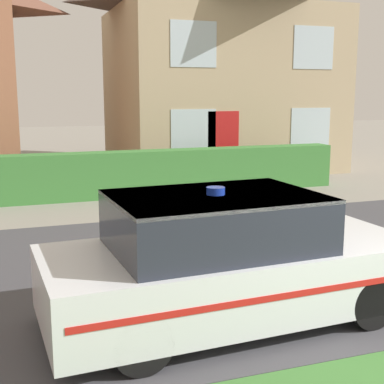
# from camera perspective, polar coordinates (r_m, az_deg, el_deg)

# --- Properties ---
(road_strip) EXTENTS (28.00, 6.55, 0.01)m
(road_strip) POSITION_cam_1_polar(r_m,az_deg,el_deg) (8.82, 7.35, -7.01)
(road_strip) COLOR #424247
(road_strip) RESTS_ON ground
(garden_hedge) EXTENTS (12.63, 0.65, 1.17)m
(garden_hedge) POSITION_cam_1_polar(r_m,az_deg,el_deg) (13.75, -8.84, 1.80)
(garden_hedge) COLOR #3D7F38
(garden_hedge) RESTS_ON ground
(police_car) EXTENTS (4.45, 2.02, 1.60)m
(police_car) POSITION_cam_1_polar(r_m,az_deg,el_deg) (6.26, 3.85, -7.31)
(police_car) COLOR black
(police_car) RESTS_ON road_strip
(house_right) EXTENTS (7.54, 6.10, 7.15)m
(house_right) POSITION_cam_1_polar(r_m,az_deg,el_deg) (19.26, 2.93, 13.50)
(house_right) COLOR tan
(house_right) RESTS_ON ground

